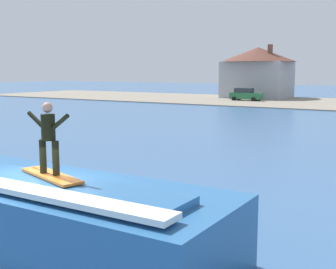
# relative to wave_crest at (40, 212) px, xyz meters

# --- Properties ---
(ground_plane) EXTENTS (260.00, 260.00, 0.00)m
(ground_plane) POSITION_rel_wave_crest_xyz_m (0.06, -0.24, -0.86)
(ground_plane) COLOR #396090
(wave_crest) EXTENTS (9.76, 3.32, 1.82)m
(wave_crest) POSITION_rel_wave_crest_xyz_m (0.00, 0.00, 0.00)
(wave_crest) COLOR #2B619A
(wave_crest) RESTS_ON ground_plane
(surfboard) EXTENTS (2.22, 1.14, 0.06)m
(surfboard) POSITION_rel_wave_crest_xyz_m (0.53, -0.10, 0.99)
(surfboard) COLOR orange
(surfboard) RESTS_ON wave_crest
(surfer) EXTENTS (1.29, 0.32, 1.66)m
(surfer) POSITION_rel_wave_crest_xyz_m (0.48, -0.10, 1.96)
(surfer) COLOR black
(surfer) RESTS_ON surfboard
(car_near_shore) EXTENTS (4.39, 2.03, 1.86)m
(car_near_shore) POSITION_rel_wave_crest_xyz_m (-15.51, 51.64, 0.09)
(car_near_shore) COLOR #23663D
(car_near_shore) RESTS_ON ground_plane
(house_with_chimney) EXTENTS (11.54, 11.54, 8.13)m
(house_with_chimney) POSITION_rel_wave_crest_xyz_m (-16.71, 59.33, 3.55)
(house_with_chimney) COLOR #9EA3AD
(house_with_chimney) RESTS_ON ground_plane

